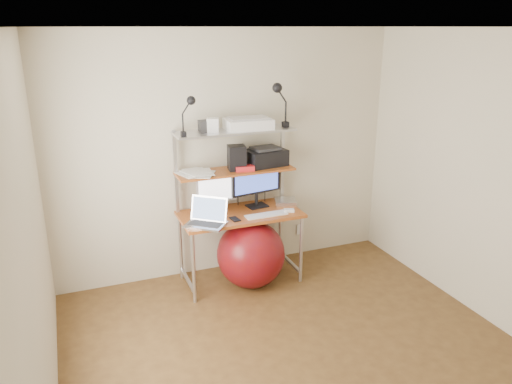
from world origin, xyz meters
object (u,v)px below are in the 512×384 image
printer (266,157)px  laptop (207,218)px  monitor_silver (216,189)px  monitor_black (256,180)px  exercise_ball (251,254)px

printer → laptop: bearing=-163.7°
laptop → printer: (0.73, 0.33, 0.45)m
monitor_silver → printer: 0.61m
monitor_silver → printer: (0.55, 0.04, 0.27)m
monitor_black → printer: size_ratio=1.28×
monitor_silver → laptop: monitor_silver is taller
monitor_black → printer: (0.12, 0.05, 0.22)m
monitor_silver → monitor_black: 0.43m
exercise_ball → printer: bearing=47.9°
exercise_ball → laptop: bearing=-178.4°
monitor_black → laptop: size_ratio=1.22×
monitor_black → exercise_ball: 0.75m
monitor_black → exercise_ball: size_ratio=0.82×
monitor_silver → exercise_ball: bearing=-39.1°
monitor_silver → monitor_black: (0.43, -0.01, 0.05)m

